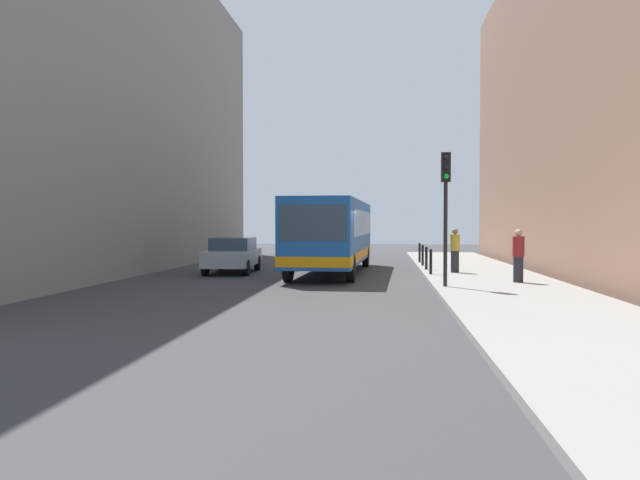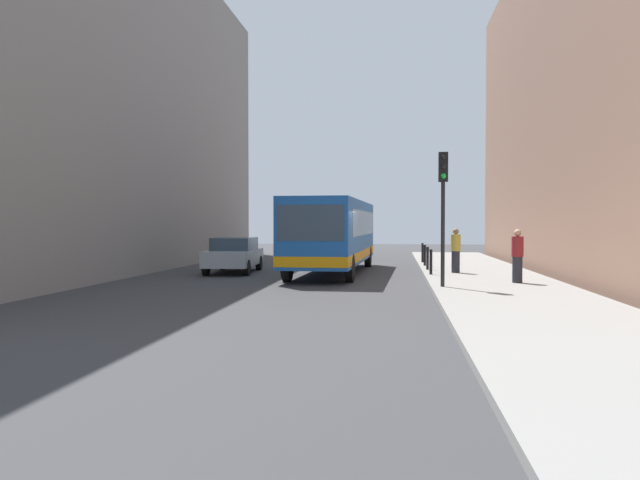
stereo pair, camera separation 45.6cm
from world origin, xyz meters
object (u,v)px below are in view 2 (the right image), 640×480
Objects in this scene: bus at (334,232)px; pedestrian_near_signal at (517,256)px; car_beside_bus at (234,254)px; car_behind_bus at (341,246)px; bollard_farthest at (423,253)px; bollard_near at (431,262)px; bollard_far at (425,255)px; bollard_mid at (428,258)px; traffic_light at (443,193)px; pedestrian_mid_sidewalk at (456,251)px.

pedestrian_near_signal is (6.52, -5.06, -0.70)m from bus.
car_behind_bus is (3.64, 10.50, 0.00)m from car_beside_bus.
bollard_farthest is (8.11, 5.55, -0.16)m from car_beside_bus.
bollard_far is (0.00, 4.89, 0.00)m from bollard_near.
bollard_mid is at bearing 90.00° from bollard_near.
traffic_light is at bearing -138.51° from pedestrian_near_signal.
pedestrian_mid_sidewalk is at bearing -81.01° from bollard_farthest.
pedestrian_near_signal is (2.61, -5.40, 0.40)m from bollard_mid.
bollard_farthest is 10.62m from pedestrian_near_signal.
bollard_mid is 0.55× the size of pedestrian_mid_sidewalk.
bus is at bearing 151.69° from bollard_near.
bollard_far is at bearing -162.25° from car_beside_bus.
bollard_farthest is at bearing 113.83° from pedestrian_near_signal.
bollard_farthest is 0.55× the size of pedestrian_near_signal.
car_beside_bus is at bearing 71.10° from car_behind_bus.
bollard_near is at bearing 141.07° from pedestrian_near_signal.
pedestrian_near_signal is (2.61, -10.29, 0.40)m from bollard_farthest.
pedestrian_mid_sidewalk is at bearing 116.02° from car_behind_bus.
pedestrian_mid_sidewalk reaches higher than bollard_farthest.
bollard_mid is at bearing -172.85° from bus.
bus reaches higher than bollard_near.
bollard_near is (-0.10, 4.52, -2.38)m from traffic_light.
bus reaches higher than bollard_mid.
bus is 11.69× the size of bollard_near.
pedestrian_mid_sidewalk is at bearing 43.49° from bollard_near.
car_behind_bus is 6.68m from bollard_farthest.
bollard_near is at bearing -90.00° from bollard_mid.
bollard_mid is at bearing -90.00° from bollard_far.
bollard_near is 1.44m from pedestrian_mid_sidewalk.
car_behind_bus is 8.65m from bollard_far.
bus is at bearing 55.37° from pedestrian_mid_sidewalk.
bollard_mid is (8.11, 0.66, -0.16)m from car_beside_bus.
bollard_mid is 1.84m from pedestrian_mid_sidewalk.
pedestrian_near_signal reaches higher than car_behind_bus.
car_beside_bus is at bearing 167.56° from bollard_near.
bollard_far is at bearing 121.36° from car_behind_bus.
car_behind_bus is 4.64× the size of bollard_far.
bollard_mid is (4.47, -9.85, -0.16)m from car_behind_bus.
car_behind_bus reaches higher than bollard_mid.
bollard_mid is 6.01m from pedestrian_near_signal.
bus is 6.40× the size of pedestrian_mid_sidewalk.
car_behind_bus is 4.64× the size of bollard_near.
pedestrian_mid_sidewalk is at bearing 169.05° from bus.
pedestrian_near_signal is at bearing -71.59° from bollard_far.
bollard_mid is 1.00× the size of bollard_far.
car_behind_bus is 10.82m from bollard_mid.
pedestrian_near_signal is 1.00× the size of pedestrian_mid_sidewalk.
bus reaches higher than bollard_far.
traffic_light is at bearing 139.32° from car_beside_bus.
bollard_near and bollard_farthest have the same top height.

